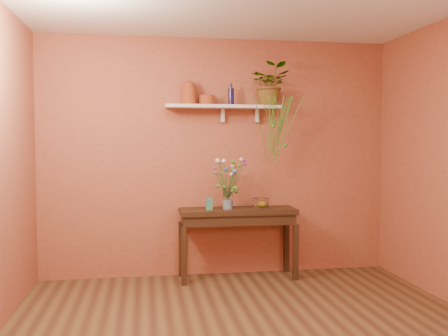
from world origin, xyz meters
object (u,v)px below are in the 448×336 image
(glass_bowl, at_px, (260,204))
(spider_plant, at_px, (270,84))
(sideboard, at_px, (238,219))
(bouquet, at_px, (229,173))
(terracotta_jug, at_px, (189,93))
(blue_bottle, at_px, (231,96))
(glass_vase, at_px, (228,200))

(glass_bowl, bearing_deg, spider_plant, 29.96)
(sideboard, height_order, glass_bowl, glass_bowl)
(sideboard, xyz_separation_m, bouquet, (-0.10, -0.04, 0.51))
(spider_plant, bearing_deg, terracotta_jug, 179.06)
(sideboard, height_order, blue_bottle, blue_bottle)
(spider_plant, height_order, glass_vase, spider_plant)
(bouquet, bearing_deg, terracotta_jug, 161.62)
(sideboard, relative_size, bouquet, 2.83)
(terracotta_jug, bearing_deg, glass_vase, -19.58)
(glass_vase, bearing_deg, sideboard, 19.73)
(glass_vase, bearing_deg, blue_bottle, 65.37)
(blue_bottle, xyz_separation_m, bouquet, (-0.04, -0.13, -0.85))
(spider_plant, bearing_deg, sideboard, -167.54)
(terracotta_jug, height_order, bouquet, terracotta_jug)
(blue_bottle, relative_size, glass_bowl, 1.32)
(blue_bottle, bearing_deg, terracotta_jug, 178.76)
(terracotta_jug, relative_size, bouquet, 0.58)
(terracotta_jug, bearing_deg, bouquet, -18.38)
(glass_vase, distance_m, bouquet, 0.30)
(sideboard, bearing_deg, blue_bottle, 123.30)
(terracotta_jug, relative_size, blue_bottle, 1.10)
(glass_vase, height_order, bouquet, bouquet)
(sideboard, distance_m, bouquet, 0.53)
(terracotta_jug, height_order, spider_plant, spider_plant)
(bouquet, xyz_separation_m, glass_bowl, (0.36, 0.05, -0.35))
(blue_bottle, bearing_deg, glass_vase, -114.63)
(blue_bottle, bearing_deg, spider_plant, -0.63)
(glass_vase, height_order, glass_bowl, glass_vase)
(glass_bowl, bearing_deg, blue_bottle, 165.97)
(terracotta_jug, xyz_separation_m, spider_plant, (0.92, -0.02, 0.11))
(terracotta_jug, distance_m, bouquet, 0.99)
(spider_plant, xyz_separation_m, bouquet, (-0.49, -0.13, -0.99))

